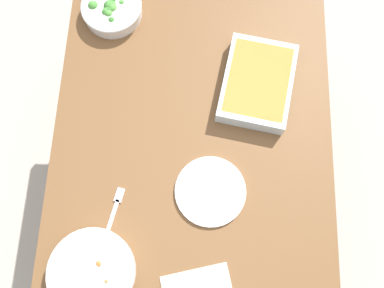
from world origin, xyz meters
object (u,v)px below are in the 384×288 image
at_px(stew_bowl, 92,272).
at_px(spoon_by_stew, 102,285).
at_px(broccoli_bowl, 112,9).
at_px(side_plate, 210,191).
at_px(baking_dish, 257,83).
at_px(fork_on_table, 114,211).

relative_size(stew_bowl, spoon_by_stew, 1.72).
bearing_deg(broccoli_bowl, stew_bowl, 1.90).
relative_size(broccoli_bowl, side_plate, 0.96).
bearing_deg(baking_dish, broccoli_bowl, -117.30).
bearing_deg(side_plate, baking_dish, 158.42).
relative_size(broccoli_bowl, fork_on_table, 1.19).
height_order(baking_dish, fork_on_table, baking_dish).
xyz_separation_m(stew_bowl, spoon_by_stew, (0.03, 0.03, -0.03)).
relative_size(side_plate, fork_on_table, 1.25).
xyz_separation_m(spoon_by_stew, fork_on_table, (-0.21, 0.01, -0.00)).
relative_size(stew_bowl, broccoli_bowl, 1.20).
distance_m(broccoli_bowl, baking_dish, 0.57).
distance_m(baking_dish, spoon_by_stew, 0.78).
relative_size(baking_dish, spoon_by_stew, 2.28).
height_order(stew_bowl, side_plate, stew_bowl).
relative_size(stew_bowl, side_plate, 1.15).
xyz_separation_m(stew_bowl, broccoli_bowl, (-0.87, -0.03, -0.00)).
distance_m(stew_bowl, baking_dish, 0.77).
bearing_deg(side_plate, broccoli_bowl, -149.68).
height_order(baking_dish, spoon_by_stew, baking_dish).
bearing_deg(fork_on_table, side_plate, 104.19).
xyz_separation_m(baking_dish, side_plate, (0.36, -0.14, -0.03)).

